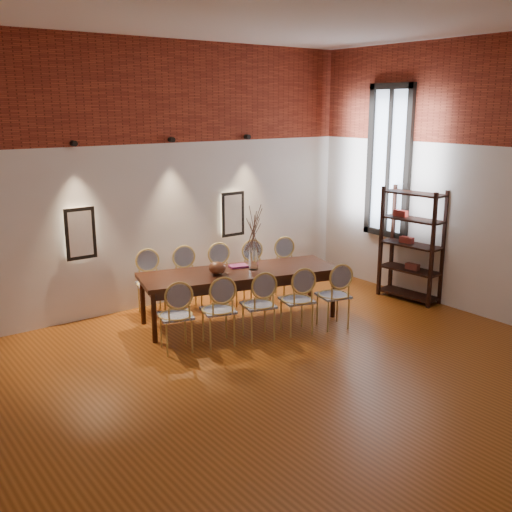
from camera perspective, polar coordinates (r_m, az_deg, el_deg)
floor at (r=6.99m, az=5.13°, el=-11.87°), size 7.00×7.00×0.02m
ceiling at (r=6.36m, az=5.99°, el=22.76°), size 7.00×7.00×0.02m
wall_back at (r=9.29m, az=-9.40°, el=7.47°), size 7.00×0.10×4.00m
wall_right at (r=9.12m, az=22.46°, el=6.48°), size 0.10×7.00×4.00m
brick_band_back at (r=9.17m, az=-9.52°, el=15.22°), size 7.00×0.02×1.50m
brick_band_right at (r=9.00m, az=22.99°, el=14.35°), size 0.02×7.00×1.50m
niche_left at (r=8.79m, az=-16.45°, el=2.09°), size 0.36×0.06×0.66m
niche_right at (r=9.96m, az=-2.31°, el=4.03°), size 0.36×0.06×0.66m
spot_fixture_left at (r=8.60m, az=-16.96°, el=10.22°), size 0.08×0.10×0.08m
spot_fixture_mid at (r=9.22m, az=-8.04°, el=10.91°), size 0.08×0.10×0.08m
spot_fixture_right at (r=9.97m, az=-0.83°, el=11.28°), size 0.08×0.10×0.08m
window_glass at (r=10.20m, az=12.59°, el=8.76°), size 0.02×0.78×2.38m
window_frame at (r=10.19m, az=12.51°, el=8.76°), size 0.08×0.90×2.50m
window_mullion at (r=10.19m, az=12.51°, el=8.76°), size 0.06×0.06×2.40m
dining_table at (r=8.68m, az=-1.58°, el=-3.80°), size 2.97×1.60×0.75m
chair_near_a at (r=7.67m, az=-7.65°, el=-5.63°), size 0.54×0.54×0.94m
chair_near_b at (r=7.82m, az=-3.62°, el=-5.15°), size 0.54×0.54×0.94m
chair_near_c at (r=8.00m, az=0.24°, el=-4.67°), size 0.54×0.54×0.94m
chair_near_d at (r=8.22m, az=3.91°, el=-4.18°), size 0.54×0.54×0.94m
chair_near_e at (r=8.47m, az=7.37°, el=-3.71°), size 0.54×0.54×0.94m
chair_far_a at (r=9.04m, az=-9.96°, el=-2.66°), size 0.54×0.54×0.94m
chair_far_b at (r=9.16m, az=-6.50°, el=-2.30°), size 0.54×0.54×0.94m
chair_far_c at (r=9.31m, az=-3.14°, el=-1.95°), size 0.54×0.54×0.94m
chair_far_d at (r=9.50m, az=0.09°, el=-1.60°), size 0.54×0.54×0.94m
chair_far_e at (r=9.72m, az=3.19°, el=-1.26°), size 0.54×0.54×0.94m
vase at (r=8.61m, az=-0.23°, el=-0.31°), size 0.14×0.14×0.30m
dried_branches at (r=8.51m, az=-0.23°, el=2.62°), size 0.50×0.50×0.70m
bowl at (r=8.39m, az=-3.71°, el=-1.15°), size 0.24×0.24×0.18m
book at (r=8.76m, az=-1.70°, el=-0.97°), size 0.30×0.24×0.03m
shelving_rack at (r=9.82m, az=14.58°, el=1.04°), size 0.48×1.03×1.80m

